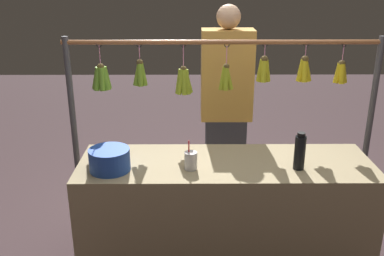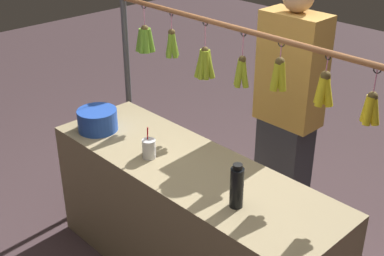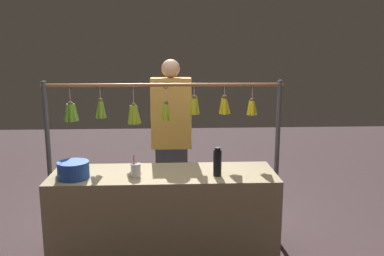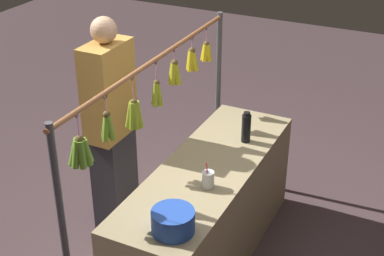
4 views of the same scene
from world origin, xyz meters
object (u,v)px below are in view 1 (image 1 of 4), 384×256
Objects in this scene: water_bottle at (300,152)px; blue_bucket at (110,160)px; vendor_person at (226,114)px; drink_cup at (191,161)px.

water_bottle is 0.95× the size of blue_bucket.
water_bottle is 0.14× the size of vendor_person.
blue_bucket is 1.34× the size of drink_cup.
water_bottle is 1.27× the size of drink_cup.
water_bottle is at bearing 112.26° from vendor_person.
water_bottle is at bearing -179.86° from drink_cup.
vendor_person is at bearing -130.16° from blue_bucket.
water_bottle is 1.19m from blue_bucket.
blue_bucket is at bearing 0.55° from water_bottle.
vendor_person is at bearing -67.74° from water_bottle.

